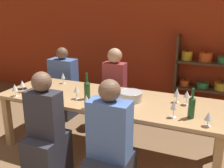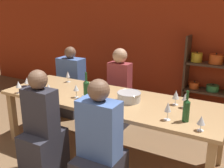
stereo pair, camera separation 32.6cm
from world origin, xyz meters
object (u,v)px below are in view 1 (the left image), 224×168
Objects in this scene: wine_glass_white_a at (76,89)px; wine_glass_red_b at (48,90)px; wine_bottle_green at (192,106)px; wine_glass_empty_b at (104,99)px; shelf_unit at (211,85)px; wine_glass_white_b at (177,93)px; person_near_a at (46,139)px; wine_glass_white_e at (86,99)px; person_far_a at (64,91)px; mixing_bowl at (131,96)px; person_far_b at (115,96)px; wine_glass_empty_a at (187,94)px; dining_table at (109,103)px; wine_glass_white_d at (63,76)px; wine_glass_white_c at (15,88)px; wine_glass_empty_c at (208,116)px; wine_glass_empty_d at (174,105)px; cell_phone at (21,89)px; wine_glass_red_a at (22,84)px; person_near_b at (110,156)px; wine_bottle_dark at (87,89)px.

wine_glass_red_b reaches higher than wine_glass_white_a.
wine_glass_empty_b is (-0.90, -0.15, 0.00)m from wine_bottle_green.
shelf_unit reaches higher than wine_glass_white_b.
person_near_a reaches higher than wine_glass_red_b.
person_far_a is (-1.11, 1.23, -0.43)m from wine_glass_white_e.
person_far_b is (-0.53, 0.78, -0.33)m from mixing_bowl.
person_far_b reaches higher than person_near_a.
wine_bottle_green is at bearing -75.03° from wine_glass_empty_a.
wine_glass_empty_b is at bearing -74.72° from dining_table.
wine_glass_white_d is (-1.76, 0.17, -0.01)m from wine_glass_empty_a.
wine_glass_empty_a is at bearing 15.04° from wine_glass_white_c.
wine_glass_empty_c is 1.68m from person_near_a.
dining_table is 0.46m from wine_glass_white_e.
wine_glass_empty_d reaches higher than wine_glass_empty_a.
wine_glass_empty_b reaches higher than wine_glass_white_d.
cell_phone is at bearing -128.74° from wine_glass_white_d.
wine_glass_empty_c is (1.52, -0.17, -0.02)m from wine_glass_white_a.
wine_glass_red_b is 1.26m from person_far_b.
shelf_unit reaches higher than mixing_bowl.
wine_glass_white_d is (0.27, 0.54, -0.00)m from wine_glass_red_a.
shelf_unit reaches higher than dining_table.
person_near_b reaches higher than person_far_a.
dining_table is 1.04m from wine_bottle_green.
person_near_b is (1.44, -0.36, -0.40)m from wine_glass_white_c.
wine_glass_white_a reaches higher than dining_table.
wine_glass_empty_a reaches higher than cell_phone.
dining_table is 0.33m from wine_bottle_dark.
person_near_a is at bearing 116.81° from person_far_a.
person_near_b is at bearing -58.53° from wine_glass_empty_b.
wine_glass_white_c is (-1.89, -0.57, -0.01)m from wine_glass_white_b.
wine_glass_white_d is at bearing 70.90° from wine_glass_white_c.
person_far_b is (-1.42, 1.14, -0.37)m from wine_glass_empty_c.
wine_bottle_green is 2.01× the size of wine_glass_white_c.
wine_glass_white_b reaches higher than wine_glass_red_b.
wine_glass_white_b is at bearing 162.02° from person_far_a.
wine_glass_empty_d is 0.16× the size of person_near_b.
wine_glass_red_a is 1.08× the size of wine_glass_empty_c.
wine_glass_red_b is (-0.93, -0.34, 0.06)m from mixing_bowl.
wine_glass_white_e is (-1.09, -0.20, -0.01)m from wine_bottle_green.
cell_phone is at bearing 118.12° from wine_glass_white_c.
mixing_bowl is 0.66m from wine_glass_white_a.
shelf_unit reaches higher than wine_glass_empty_b.
person_far_a is 0.95m from person_far_b.
wine_glass_empty_a is at bearing 150.47° from person_far_b.
wine_glass_empty_a is 1.63m from wine_glass_red_b.
person_far_a is 0.96× the size of person_far_b.
shelf_unit reaches higher than person_near_a.
wine_bottle_green is 2.11m from wine_glass_white_c.
wine_bottle_green reaches higher than wine_glass_white_a.
wine_glass_red_a is 2.30m from wine_glass_empty_c.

